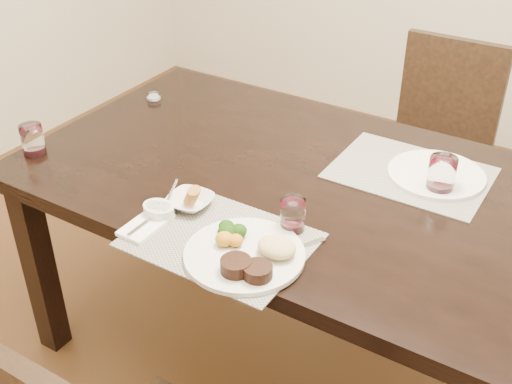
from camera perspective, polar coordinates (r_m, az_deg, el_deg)
The scene contains 15 objects.
ground_plane at distance 2.37m, azimuth 6.53°, elevation -15.29°, with size 4.50×4.50×0.00m, color #4C3018.
dining_table at distance 1.93m, azimuth 7.75°, elevation -1.87°, with size 2.00×1.00×0.75m.
chair_far at distance 2.79m, azimuth 15.76°, elevation 4.63°, with size 0.42×0.42×0.90m.
placemat_near at distance 1.67m, azimuth -3.19°, elevation -4.25°, with size 0.46×0.34×0.00m, color gray.
placemat_far at distance 2.01m, azimuth 13.56°, elevation 1.67°, with size 0.46×0.34×0.00m, color gray.
dinner_plate at distance 1.59m, azimuth -0.67°, elevation -5.52°, with size 0.30×0.30×0.05m.
napkin_fork at distance 1.73m, azimuth -9.75°, elevation -2.89°, with size 0.08×0.15×0.01m.
steak_knife at distance 1.59m, azimuth 3.02°, elevation -6.13°, with size 0.07×0.20×0.01m.
cracker_bowl at distance 1.79m, azimuth -5.89°, elevation -0.81°, with size 0.14×0.14×0.06m.
sauce_ramekin at distance 1.76m, azimuth -8.63°, elevation -1.62°, with size 0.09×0.14×0.07m.
wine_glass_near at distance 1.69m, azimuth 3.29°, elevation -2.13°, with size 0.07×0.07×0.09m.
far_plate at distance 2.00m, azimuth 15.72°, elevation 1.51°, with size 0.29×0.29×0.01m, color silver.
wine_glass_far at distance 1.91m, azimuth 16.14°, elevation 1.33°, with size 0.08×0.08×0.11m.
wine_glass_side at distance 2.16m, azimuth -19.22°, elevation 4.30°, with size 0.07×0.07×0.10m.
salt_cellar at distance 2.45m, azimuth -9.08°, elevation 8.32°, with size 0.05×0.05×0.02m.
Camera 1 is at (0.61, -1.48, 1.75)m, focal length 45.00 mm.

